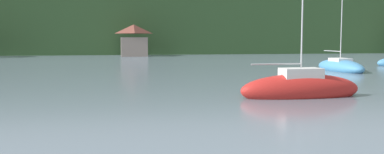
% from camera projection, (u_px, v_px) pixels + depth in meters
% --- Properties ---
extents(wooded_hillside, '(352.00, 63.61, 25.65)m').
position_uv_depth(wooded_hillside, '(42.00, 29.00, 116.59)').
color(wooded_hillside, '#2D4C28').
rests_on(wooded_hillside, ground_plane).
extents(shore_building_central, '(5.12, 6.14, 5.98)m').
position_uv_depth(shore_building_central, '(134.00, 41.00, 80.71)').
color(shore_building_central, gray).
rests_on(shore_building_central, ground_plane).
extents(sailboat_mid_0, '(7.45, 2.30, 9.91)m').
position_uv_depth(sailboat_mid_0, '(301.00, 88.00, 24.92)').
color(sailboat_mid_0, red).
rests_on(sailboat_mid_0, ground_plane).
extents(sailboat_far_6, '(2.74, 7.98, 11.28)m').
position_uv_depth(sailboat_far_6, '(340.00, 67.00, 44.63)').
color(sailboat_far_6, teal).
rests_on(sailboat_far_6, ground_plane).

